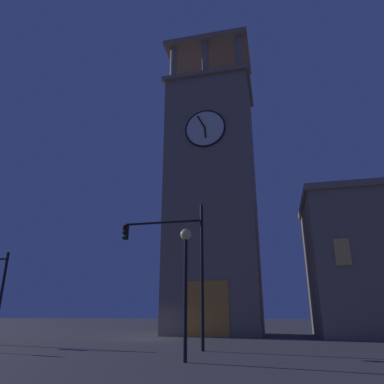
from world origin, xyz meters
name	(u,v)px	position (x,y,z in m)	size (l,w,h in m)	color
ground_plane	(146,339)	(0.00, 0.00, 0.00)	(200.00, 200.00, 0.00)	#424247
clocktower	(212,193)	(-3.69, -5.98, 12.08)	(8.32, 6.69, 30.37)	gray
traffic_signal_near	(177,254)	(-4.08, 7.12, 4.46)	(4.32, 0.41, 6.92)	black
street_lamp	(186,265)	(-5.52, 11.07, 3.35)	(0.44, 0.44, 4.76)	black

